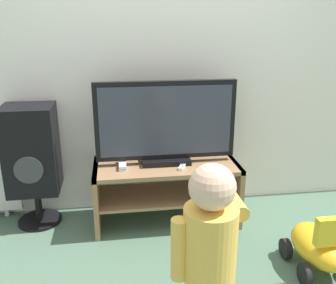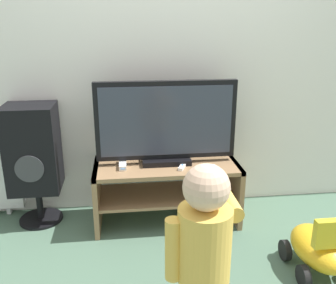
# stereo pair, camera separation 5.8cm
# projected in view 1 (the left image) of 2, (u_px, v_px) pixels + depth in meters

# --- Properties ---
(ground_plane) EXTENTS (16.00, 16.00, 0.00)m
(ground_plane) POSITION_uv_depth(u_px,v_px,m) (171.00, 235.00, 2.74)
(ground_plane) COLOR #4C6B56
(wall_back) EXTENTS (10.00, 0.06, 2.60)m
(wall_back) POSITION_uv_depth(u_px,v_px,m) (160.00, 48.00, 2.85)
(wall_back) COLOR silver
(wall_back) RESTS_ON ground_plane
(tv_stand) EXTENTS (1.09, 0.48, 0.47)m
(tv_stand) POSITION_uv_depth(u_px,v_px,m) (166.00, 183.00, 2.87)
(tv_stand) COLOR #93704C
(tv_stand) RESTS_ON ground_plane
(television) EXTENTS (1.03, 0.20, 0.62)m
(television) POSITION_uv_depth(u_px,v_px,m) (166.00, 124.00, 2.74)
(television) COLOR black
(television) RESTS_ON tv_stand
(game_console) EXTENTS (0.05, 0.20, 0.04)m
(game_console) POSITION_uv_depth(u_px,v_px,m) (122.00, 164.00, 2.75)
(game_console) COLOR white
(game_console) RESTS_ON tv_stand
(remote_primary) EXTENTS (0.07, 0.13, 0.03)m
(remote_primary) POSITION_uv_depth(u_px,v_px,m) (217.00, 169.00, 2.70)
(remote_primary) COLOR white
(remote_primary) RESTS_ON tv_stand
(remote_secondary) EXTENTS (0.08, 0.13, 0.03)m
(remote_secondary) POSITION_uv_depth(u_px,v_px,m) (182.00, 166.00, 2.74)
(remote_secondary) COLOR white
(remote_secondary) RESTS_ON tv_stand
(child) EXTENTS (0.36, 0.52, 0.95)m
(child) POSITION_uv_depth(u_px,v_px,m) (210.00, 244.00, 1.67)
(child) COLOR #3F4C72
(child) RESTS_ON ground_plane
(speaker_tower) EXTENTS (0.37, 0.33, 0.93)m
(speaker_tower) POSITION_uv_depth(u_px,v_px,m) (32.00, 152.00, 2.75)
(speaker_tower) COLOR black
(speaker_tower) RESTS_ON ground_plane
(ride_on_toy) EXTENTS (0.35, 0.48, 0.44)m
(ride_on_toy) POSITION_uv_depth(u_px,v_px,m) (321.00, 246.00, 2.33)
(ride_on_toy) COLOR gold
(ride_on_toy) RESTS_ON ground_plane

